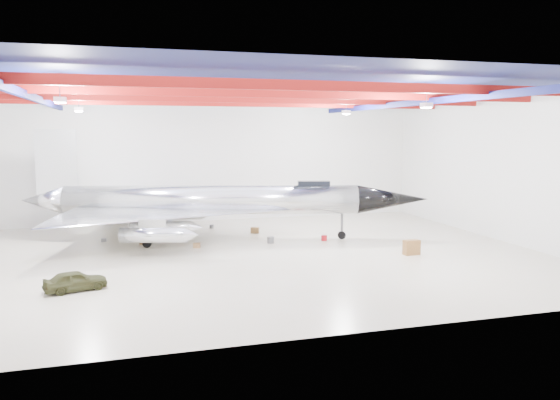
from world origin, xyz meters
name	(u,v)px	position (x,y,z in m)	size (l,w,h in m)	color
floor	(239,256)	(0.00, 0.00, 0.00)	(40.00, 40.00, 0.00)	beige
wall_back	(205,161)	(0.00, 15.00, 5.50)	(40.00, 40.00, 0.00)	silver
wall_right	(500,167)	(20.00, 0.00, 5.50)	(30.00, 30.00, 0.00)	silver
ceiling	(238,87)	(0.00, 0.00, 11.00)	(40.00, 40.00, 0.00)	#0A0F38
ceiling_structure	(238,97)	(0.00, 0.00, 10.32)	(39.50, 29.50, 1.08)	maroon
jet_aircraft	(211,204)	(-0.90, 5.81, 2.74)	(30.16, 21.27, 8.35)	silver
jeep	(75,281)	(-9.75, -5.49, 0.53)	(1.26, 3.13, 1.07)	#34361B
desk	(412,247)	(11.11, -2.87, 0.50)	(1.08, 0.54, 0.99)	brown
crate_ply	(144,242)	(-5.94, 5.56, 0.19)	(0.54, 0.43, 0.38)	olive
toolbox_red	(180,234)	(-3.13, 7.86, 0.18)	(0.50, 0.40, 0.35)	maroon
engine_drum	(271,240)	(3.08, 3.42, 0.23)	(0.52, 0.52, 0.47)	#59595B
parts_bin	(255,230)	(2.89, 7.62, 0.23)	(0.65, 0.52, 0.46)	olive
crate_small	(104,240)	(-8.77, 7.36, 0.13)	(0.36, 0.29, 0.25)	#59595B
tool_chest	(324,238)	(7.19, 3.20, 0.20)	(0.44, 0.44, 0.40)	maroon
oil_barrel	(197,245)	(-2.38, 3.28, 0.17)	(0.48, 0.38, 0.33)	olive
spares_box	(212,226)	(-0.15, 10.75, 0.16)	(0.36, 0.36, 0.33)	#59595B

